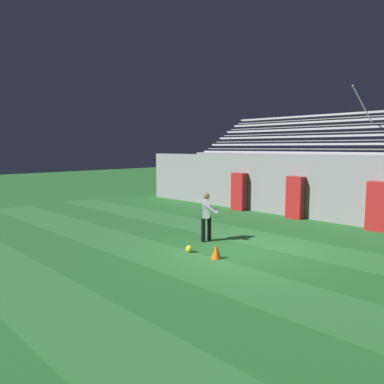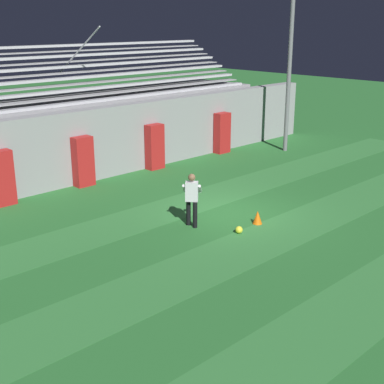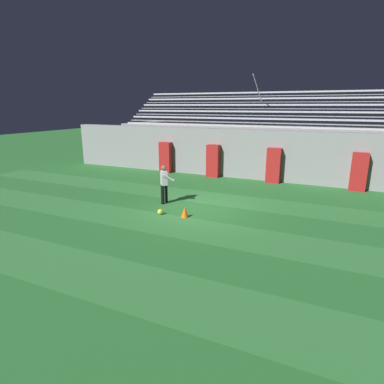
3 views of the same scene
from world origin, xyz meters
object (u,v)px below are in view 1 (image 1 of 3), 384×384
object	(u,v)px
traffic_cone	(216,252)
padding_pillar_far_left	(239,192)
padding_pillar_gate_right	(377,206)
soccer_ball	(189,249)
padding_pillar_gate_left	(295,198)
goalkeeper	(207,214)

from	to	relation	value
traffic_cone	padding_pillar_far_left	bearing A→B (deg)	124.15
padding_pillar_gate_right	soccer_ball	xyz separation A→B (m)	(-2.89, -7.28, -0.84)
padding_pillar_gate_left	padding_pillar_gate_right	world-z (taller)	same
padding_pillar_gate_left	traffic_cone	xyz separation A→B (m)	(1.65, -7.16, -0.74)
soccer_ball	padding_pillar_gate_right	bearing A→B (deg)	68.37
goalkeeper	padding_pillar_far_left	bearing A→B (deg)	119.02
padding_pillar_far_left	soccer_ball	world-z (taller)	padding_pillar_far_left
padding_pillar_gate_left	goalkeeper	size ratio (longest dim) A/B	1.14
goalkeeper	soccer_ball	size ratio (longest dim) A/B	7.59
padding_pillar_gate_left	padding_pillar_gate_right	distance (m)	3.53
padding_pillar_gate_right	traffic_cone	xyz separation A→B (m)	(-1.88, -7.16, -0.74)
padding_pillar_gate_left	traffic_cone	world-z (taller)	padding_pillar_gate_left
padding_pillar_far_left	goalkeeper	world-z (taller)	padding_pillar_far_left
padding_pillar_gate_right	goalkeeper	size ratio (longest dim) A/B	1.14
padding_pillar_gate_right	soccer_ball	world-z (taller)	padding_pillar_gate_right
padding_pillar_gate_right	soccer_ball	size ratio (longest dim) A/B	8.63
padding_pillar_far_left	traffic_cone	xyz separation A→B (m)	(4.85, -7.16, -0.74)
padding_pillar_gate_right	padding_pillar_far_left	size ratio (longest dim) A/B	1.00
padding_pillar_gate_left	goalkeeper	xyz separation A→B (m)	(0.05, -5.87, 0.00)
padding_pillar_far_left	padding_pillar_gate_left	bearing A→B (deg)	0.00
padding_pillar_gate_left	padding_pillar_far_left	world-z (taller)	same
goalkeeper	padding_pillar_gate_right	bearing A→B (deg)	59.36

